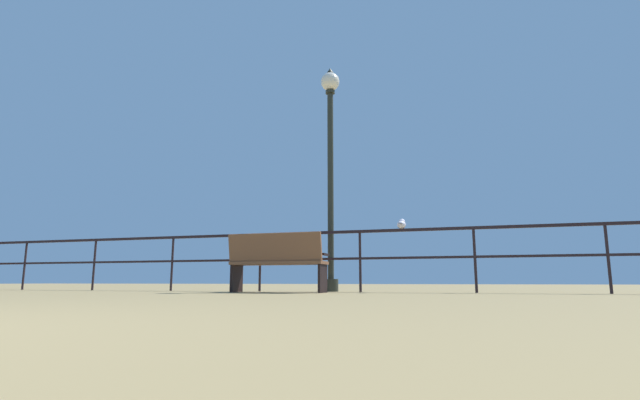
{
  "coord_description": "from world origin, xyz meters",
  "views": [
    {
      "loc": [
        2.75,
        -0.3,
        0.18
      ],
      "look_at": [
        0.37,
        7.2,
        1.53
      ],
      "focal_mm": 26.65,
      "sensor_mm": 36.0,
      "label": 1
    }
  ],
  "objects": [
    {
      "name": "bench_near_left",
      "position": [
        -0.28,
        6.91,
        0.54
      ],
      "size": [
        1.6,
        0.62,
        0.95
      ],
      "color": "brown",
      "rests_on": "ground_plane"
    },
    {
      "name": "seagull_on_rail",
      "position": [
        1.66,
        7.72,
        1.13
      ],
      "size": [
        0.16,
        0.39,
        0.18
      ],
      "color": "silver",
      "rests_on": "pier_railing"
    },
    {
      "name": "pier_railing",
      "position": [
        0.0,
        7.7,
        0.77
      ],
      "size": [
        20.62,
        0.05,
        1.05
      ],
      "color": "black",
      "rests_on": "ground_plane"
    },
    {
      "name": "lamppost_center",
      "position": [
        0.35,
        7.92,
        2.61
      ],
      "size": [
        0.36,
        0.36,
        4.22
      ],
      "color": "#282A20",
      "rests_on": "ground_plane"
    }
  ]
}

